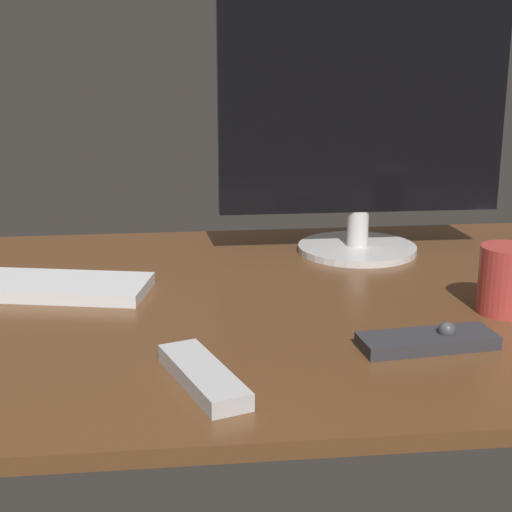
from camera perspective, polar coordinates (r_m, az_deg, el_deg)
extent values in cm
cube|color=brown|center=(117.00, -1.09, -3.63)|extent=(140.00, 84.00, 2.00)
cylinder|color=silver|center=(142.86, 7.24, 0.54)|extent=(21.02, 21.02, 1.19)
cylinder|color=silver|center=(141.91, 7.29, 2.01)|extent=(3.77, 3.77, 6.36)
cube|color=black|center=(138.27, 7.63, 11.31)|extent=(49.08, 3.77, 39.68)
cube|color=silver|center=(124.86, -15.72, -2.05)|extent=(36.78, 19.27, 1.81)
cube|color=#2D2D33|center=(101.78, 12.16, -5.96)|extent=(17.71, 7.71, 1.68)
sphere|color=#3F3F44|center=(102.38, 13.48, -5.18)|extent=(2.17, 2.17, 2.17)
cube|color=#B7B7BC|center=(89.76, -3.81, -8.55)|extent=(9.98, 17.57, 2.00)
cylinder|color=#B23833|center=(115.56, 17.47, -1.63)|extent=(7.63, 7.63, 9.53)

